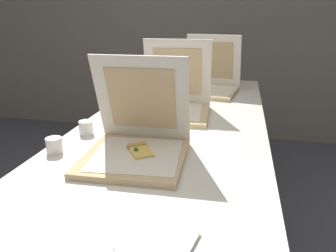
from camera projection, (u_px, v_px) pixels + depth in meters
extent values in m
cube|color=gray|center=(215.00, 6.00, 3.04)|extent=(10.00, 0.10, 2.60)
cube|color=silver|center=(172.00, 129.00, 1.46)|extent=(0.84, 2.23, 0.03)
cylinder|color=#38383D|center=(157.00, 125.00, 2.62)|extent=(0.04, 0.04, 0.72)
cylinder|color=#38383D|center=(244.00, 132.00, 2.47)|extent=(0.04, 0.04, 0.72)
cube|color=tan|center=(135.00, 158.00, 1.11)|extent=(0.36, 0.36, 0.02)
cube|color=silver|center=(137.00, 154.00, 1.11)|extent=(0.32, 0.32, 0.00)
cube|color=silver|center=(142.00, 100.00, 1.16)|extent=(0.35, 0.12, 0.33)
cube|color=tan|center=(142.00, 100.00, 1.16)|extent=(0.25, 0.09, 0.24)
cube|color=#EAC156|center=(141.00, 152.00, 1.12)|extent=(0.11, 0.12, 0.01)
cube|color=tan|center=(137.00, 145.00, 1.16)|extent=(0.07, 0.06, 0.02)
sphere|color=#2D6628|center=(136.00, 150.00, 1.11)|extent=(0.02, 0.02, 0.02)
cube|color=tan|center=(173.00, 113.00, 1.59)|extent=(0.37, 0.37, 0.02)
cube|color=silver|center=(172.00, 111.00, 1.60)|extent=(0.32, 0.32, 0.00)
cube|color=silver|center=(178.00, 72.00, 1.66)|extent=(0.35, 0.09, 0.34)
cube|color=tan|center=(177.00, 72.00, 1.66)|extent=(0.25, 0.06, 0.25)
cube|color=#E5B74C|center=(178.00, 112.00, 1.56)|extent=(0.11, 0.15, 0.01)
cube|color=tan|center=(177.00, 107.00, 1.62)|extent=(0.08, 0.04, 0.02)
sphere|color=red|center=(177.00, 111.00, 1.55)|extent=(0.02, 0.02, 0.02)
cube|color=tan|center=(208.00, 91.00, 2.03)|extent=(0.40, 0.40, 0.02)
cube|color=silver|center=(209.00, 90.00, 2.02)|extent=(0.36, 0.36, 0.00)
cube|color=silver|center=(214.00, 61.00, 2.08)|extent=(0.36, 0.15, 0.34)
cube|color=tan|center=(214.00, 60.00, 2.08)|extent=(0.26, 0.11, 0.24)
cylinder|color=white|center=(207.00, 84.00, 2.05)|extent=(0.03, 0.03, 0.00)
cylinder|color=white|center=(208.00, 86.00, 2.05)|extent=(0.01, 0.00, 0.03)
cylinder|color=white|center=(206.00, 86.00, 2.06)|extent=(0.01, 0.00, 0.03)
cylinder|color=white|center=(206.00, 86.00, 2.05)|extent=(0.01, 0.00, 0.03)
cylinder|color=white|center=(86.00, 127.00, 1.35)|extent=(0.06, 0.06, 0.06)
cylinder|color=white|center=(149.00, 97.00, 1.84)|extent=(0.06, 0.06, 0.06)
cylinder|color=white|center=(113.00, 112.00, 1.56)|extent=(0.06, 0.06, 0.06)
cylinder|color=white|center=(54.00, 145.00, 1.17)|extent=(0.06, 0.06, 0.06)
cube|color=white|center=(160.00, 244.00, 0.71)|extent=(0.13, 0.13, 0.00)
cube|color=white|center=(156.00, 241.00, 0.72)|extent=(0.18, 0.18, 0.00)
cube|color=white|center=(159.00, 242.00, 0.71)|extent=(0.18, 0.18, 0.00)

